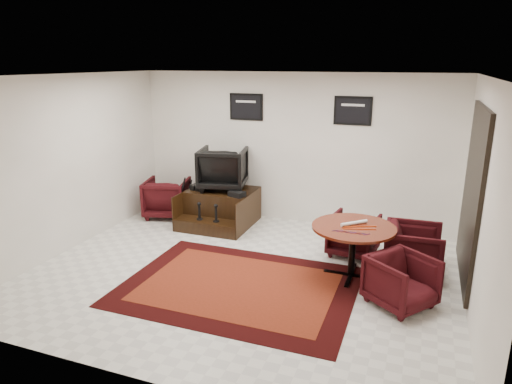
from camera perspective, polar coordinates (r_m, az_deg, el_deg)
ground at (r=6.78m, az=-1.76°, el=-10.07°), size 6.00×6.00×0.00m
room_shell at (r=6.18m, az=2.05°, el=4.85°), size 6.02×5.02×2.81m
area_rug at (r=6.41m, az=-2.16°, el=-11.65°), size 3.13×2.35×0.01m
shine_podium at (r=8.69m, az=-4.43°, el=-2.01°), size 1.25×1.28×0.64m
shine_chair at (r=8.60m, az=-4.16°, el=3.21°), size 1.00×0.96×0.87m
shoes_pair at (r=8.71m, az=-7.14°, el=0.68°), size 0.27×0.31×0.10m
polish_kit at (r=8.18m, az=-2.41°, el=-0.24°), size 0.32×0.27×0.10m
umbrella_black at (r=8.80m, az=-9.54°, el=-0.83°), size 0.34×0.13×0.92m
umbrella_hooked at (r=9.01m, az=-8.65°, el=-0.75°), size 0.30×0.11×0.82m
armchair_side at (r=9.19m, az=-11.05°, el=-0.47°), size 0.98×0.94×0.83m
meeting_table at (r=6.56m, az=12.08°, el=-4.96°), size 1.17×1.17×0.76m
table_chair_back at (r=7.42m, az=12.13°, el=-5.01°), size 0.79×0.75×0.73m
table_chair_window at (r=6.97m, az=19.09°, el=-6.61°), size 0.76×0.81×0.81m
table_chair_corner at (r=6.08m, az=17.74°, el=-10.32°), size 0.95×0.96×0.73m
paper_roll at (r=6.58m, az=12.17°, el=-3.81°), size 0.34×0.32×0.05m
table_clutter at (r=6.42m, az=12.55°, el=-4.53°), size 0.56×0.40×0.01m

